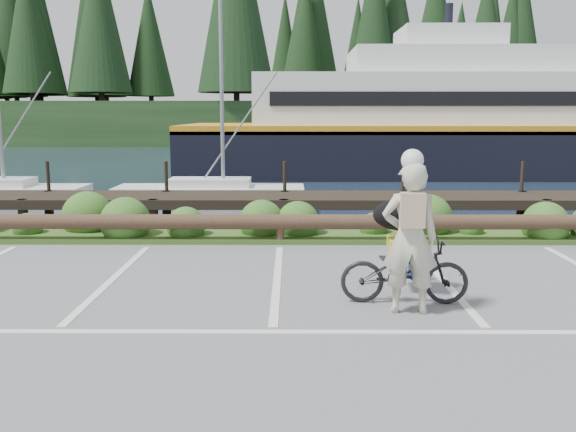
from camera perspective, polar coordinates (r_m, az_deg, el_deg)
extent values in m
plane|color=#5C5C5F|center=(7.80, -1.35, -9.79)|extent=(72.00, 72.00, 0.00)
plane|color=#162335|center=(55.48, 0.07, 5.67)|extent=(160.00, 160.00, 0.00)
cube|color=#3D5B21|center=(12.91, -0.68, -1.75)|extent=(34.00, 1.60, 0.10)
imported|color=black|center=(8.53, 10.83, -5.05)|extent=(1.77, 0.70, 0.91)
imported|color=beige|center=(8.02, 11.32, -2.08)|extent=(0.75, 0.51, 1.98)
ellipsoid|color=black|center=(8.93, 10.51, 0.14)|extent=(0.44, 0.83, 0.47)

